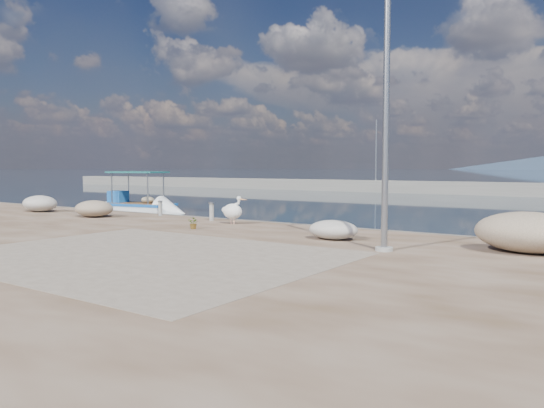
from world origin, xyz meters
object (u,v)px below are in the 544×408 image
Objects in this scene: boat_left at (137,209)px; lamp_post at (386,119)px; pelican at (233,211)px; bollard_near at (212,211)px.

lamp_post is (18.22, -7.80, 3.58)m from boat_left.
boat_left is 5.49× the size of pelican.
bollard_near is at bearing 159.59° from lamp_post.
boat_left is 20.14m from lamp_post.
lamp_post is 9.57m from bollard_near.
bollard_near is at bearing -35.41° from boat_left.
lamp_post is at bearing -20.41° from bollard_near.
pelican is at bearing -34.52° from boat_left.
bollard_near is at bearing 156.37° from pelican.
pelican is 1.55m from bollard_near.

